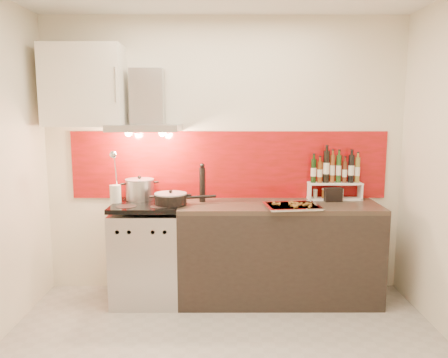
{
  "coord_description": "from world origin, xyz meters",
  "views": [
    {
      "loc": [
        -0.01,
        -2.76,
        1.71
      ],
      "look_at": [
        0.0,
        0.95,
        1.15
      ],
      "focal_mm": 35.0,
      "sensor_mm": 36.0,
      "label": 1
    }
  ],
  "objects_px": {
    "stock_pot": "(140,189)",
    "saute_pan": "(171,199)",
    "counter": "(278,252)",
    "baking_tray": "(292,206)",
    "range_stove": "(148,253)",
    "pepper_mill": "(202,183)"
  },
  "relations": [
    {
      "from": "range_stove",
      "to": "saute_pan",
      "type": "height_order",
      "value": "saute_pan"
    },
    {
      "from": "counter",
      "to": "range_stove",
      "type": "bearing_deg",
      "value": -179.77
    },
    {
      "from": "stock_pot",
      "to": "saute_pan",
      "type": "bearing_deg",
      "value": -33.94
    },
    {
      "from": "saute_pan",
      "to": "stock_pot",
      "type": "bearing_deg",
      "value": 146.06
    },
    {
      "from": "pepper_mill",
      "to": "range_stove",
      "type": "bearing_deg",
      "value": -167.89
    },
    {
      "from": "counter",
      "to": "stock_pot",
      "type": "relative_size",
      "value": 6.74
    },
    {
      "from": "counter",
      "to": "baking_tray",
      "type": "distance_m",
      "value": 0.5
    },
    {
      "from": "counter",
      "to": "stock_pot",
      "type": "height_order",
      "value": "stock_pot"
    },
    {
      "from": "counter",
      "to": "baking_tray",
      "type": "xyz_separation_m",
      "value": [
        0.09,
        -0.16,
        0.47
      ]
    },
    {
      "from": "saute_pan",
      "to": "pepper_mill",
      "type": "height_order",
      "value": "pepper_mill"
    },
    {
      "from": "counter",
      "to": "saute_pan",
      "type": "bearing_deg",
      "value": -176.49
    },
    {
      "from": "stock_pot",
      "to": "counter",
      "type": "bearing_deg",
      "value": -6.93
    },
    {
      "from": "range_stove",
      "to": "counter",
      "type": "distance_m",
      "value": 1.2
    },
    {
      "from": "range_stove",
      "to": "pepper_mill",
      "type": "distance_m",
      "value": 0.81
    },
    {
      "from": "pepper_mill",
      "to": "baking_tray",
      "type": "relative_size",
      "value": 0.71
    },
    {
      "from": "range_stove",
      "to": "pepper_mill",
      "type": "bearing_deg",
      "value": 12.11
    },
    {
      "from": "counter",
      "to": "saute_pan",
      "type": "xyz_separation_m",
      "value": [
        -0.97,
        -0.06,
        0.51
      ]
    },
    {
      "from": "stock_pot",
      "to": "baking_tray",
      "type": "xyz_separation_m",
      "value": [
        1.38,
        -0.32,
        -0.09
      ]
    },
    {
      "from": "stock_pot",
      "to": "saute_pan",
      "type": "distance_m",
      "value": 0.39
    },
    {
      "from": "counter",
      "to": "stock_pot",
      "type": "xyz_separation_m",
      "value": [
        -1.29,
        0.16,
        0.56
      ]
    },
    {
      "from": "range_stove",
      "to": "counter",
      "type": "relative_size",
      "value": 0.51
    },
    {
      "from": "stock_pot",
      "to": "saute_pan",
      "type": "relative_size",
      "value": 0.49
    }
  ]
}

